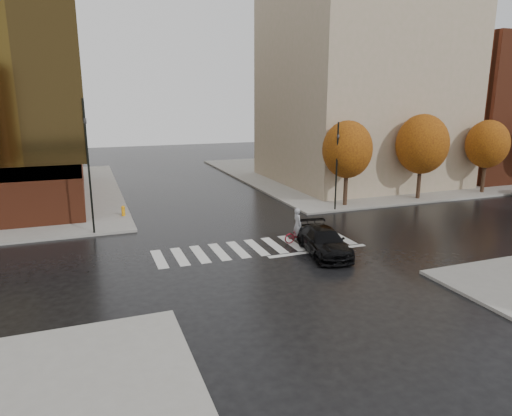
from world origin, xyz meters
The scene contains 15 objects.
ground centered at (0.00, 0.00, 0.00)m, with size 120.00×120.00×0.00m, color black.
sidewalk_ne centered at (21.00, 21.00, 0.07)m, with size 30.00×30.00×0.15m, color gray.
crosswalk centered at (0.00, 0.50, 0.01)m, with size 12.00×3.00×0.01m, color silver.
building_ne_tan centered at (17.00, 17.00, 9.15)m, with size 16.00×16.00×18.00m, color #9B906E.
building_ne_brick centered at (33.00, 16.00, 7.15)m, with size 14.00×14.00×14.00m, color maroon.
building_nw_far centered at (-16.00, 37.00, 10.15)m, with size 14.00×12.00×20.00m, color #9B906E.
tree_ne_a centered at (10.00, 7.40, 4.46)m, with size 3.80×3.80×6.50m.
tree_ne_b centered at (17.00, 7.40, 4.62)m, with size 4.20×4.20×6.89m.
tree_ne_c centered at (24.00, 7.40, 4.37)m, with size 3.60×3.60×6.31m.
sedan centered at (3.05, -1.80, 0.71)m, with size 1.98×4.87×1.41m, color black.
cyclist centered at (2.62, 0.49, 0.71)m, with size 1.85×0.72×2.08m.
traffic_light_nw centered at (-8.57, 6.30, 4.87)m, with size 0.21×0.18×8.12m.
traffic_light_ne centered at (8.53, 6.39, 3.74)m, with size 0.17×0.19×6.45m.
fire_hydrant centered at (-6.50, 10.00, 0.55)m, with size 0.26×0.26×0.73m.
manhole centered at (2.75, -2.00, 0.01)m, with size 0.56×0.56×0.01m, color #51371D.
Camera 1 is at (-8.74, -22.60, 8.30)m, focal length 32.00 mm.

